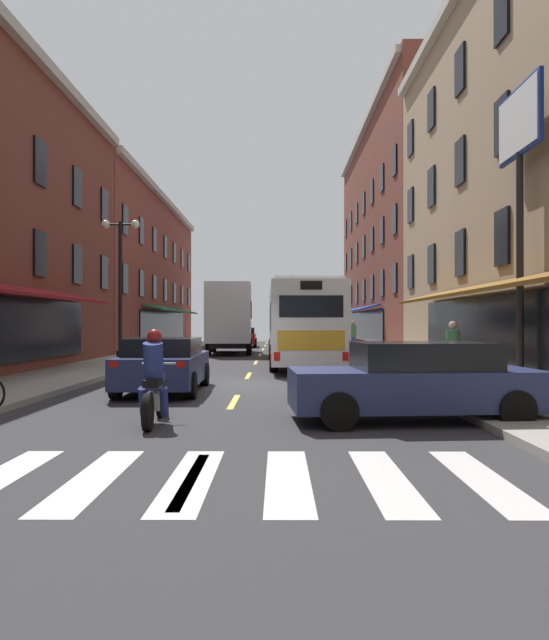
{
  "coord_description": "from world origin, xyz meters",
  "views": [
    {
      "loc": [
        0.98,
        -16.64,
        1.77
      ],
      "look_at": [
        0.87,
        4.51,
        1.88
      ],
      "focal_mm": 32.91,
      "sensor_mm": 36.0,
      "label": 1
    }
  ],
  "objects_px": {
    "box_truck": "(230,319)",
    "motorcycle_rider": "(154,384)",
    "transit_bus": "(300,323)",
    "street_lamp_twin": "(120,286)",
    "sedan_mid": "(164,364)",
    "billboard_sign": "(520,162)",
    "sedan_near": "(416,381)",
    "pedestrian_mid": "(453,351)",
    "sedan_far": "(243,337)",
    "pedestrian_near": "(353,335)"
  },
  "relations": [
    {
      "from": "box_truck",
      "to": "street_lamp_twin",
      "type": "relative_size",
      "value": 1.31
    },
    {
      "from": "transit_bus",
      "to": "motorcycle_rider",
      "type": "distance_m",
      "value": 14.97
    },
    {
      "from": "motorcycle_rider",
      "to": "pedestrian_mid",
      "type": "relative_size",
      "value": 1.24
    },
    {
      "from": "sedan_near",
      "to": "sedan_mid",
      "type": "distance_m",
      "value": 6.99
    },
    {
      "from": "billboard_sign",
      "to": "sedan_far",
      "type": "distance_m",
      "value": 30.18
    },
    {
      "from": "billboard_sign",
      "to": "transit_bus",
      "type": "relative_size",
      "value": 0.61
    },
    {
      "from": "box_truck",
      "to": "motorcycle_rider",
      "type": "xyz_separation_m",
      "value": [
        0.57,
        -23.28,
        -1.3
      ]
    },
    {
      "from": "sedan_near",
      "to": "pedestrian_mid",
      "type": "distance_m",
      "value": 5.88
    },
    {
      "from": "transit_bus",
      "to": "pedestrian_mid",
      "type": "relative_size",
      "value": 7.33
    },
    {
      "from": "box_truck",
      "to": "pedestrian_near",
      "type": "xyz_separation_m",
      "value": [
        6.92,
        -0.93,
        -0.94
      ]
    },
    {
      "from": "pedestrian_near",
      "to": "sedan_mid",
      "type": "bearing_deg",
      "value": -9.58
    },
    {
      "from": "sedan_near",
      "to": "motorcycle_rider",
      "type": "distance_m",
      "value": 4.65
    },
    {
      "from": "box_truck",
      "to": "sedan_far",
      "type": "height_order",
      "value": "box_truck"
    },
    {
      "from": "sedan_far",
      "to": "pedestrian_near",
      "type": "bearing_deg",
      "value": -57.64
    },
    {
      "from": "box_truck",
      "to": "street_lamp_twin",
      "type": "height_order",
      "value": "street_lamp_twin"
    },
    {
      "from": "pedestrian_near",
      "to": "motorcycle_rider",
      "type": "bearing_deg",
      "value": -3.47
    },
    {
      "from": "transit_bus",
      "to": "pedestrian_mid",
      "type": "distance_m",
      "value": 9.69
    },
    {
      "from": "pedestrian_near",
      "to": "sedan_far",
      "type": "bearing_deg",
      "value": -135.27
    },
    {
      "from": "sedan_near",
      "to": "motorcycle_rider",
      "type": "xyz_separation_m",
      "value": [
        -4.64,
        -0.31,
        -0.01
      ]
    },
    {
      "from": "sedan_near",
      "to": "street_lamp_twin",
      "type": "distance_m",
      "value": 14.07
    },
    {
      "from": "sedan_near",
      "to": "pedestrian_mid",
      "type": "height_order",
      "value": "pedestrian_mid"
    },
    {
      "from": "sedan_far",
      "to": "pedestrian_mid",
      "type": "xyz_separation_m",
      "value": [
        7.3,
        -27.21,
        0.27
      ]
    },
    {
      "from": "sedan_mid",
      "to": "billboard_sign",
      "type": "bearing_deg",
      "value": -1.92
    },
    {
      "from": "box_truck",
      "to": "sedan_near",
      "type": "height_order",
      "value": "box_truck"
    },
    {
      "from": "transit_bus",
      "to": "street_lamp_twin",
      "type": "xyz_separation_m",
      "value": [
        -6.79,
        -3.21,
        1.4
      ]
    },
    {
      "from": "billboard_sign",
      "to": "motorcycle_rider",
      "type": "distance_m",
      "value": 10.65
    },
    {
      "from": "transit_bus",
      "to": "pedestrian_mid",
      "type": "xyz_separation_m",
      "value": [
        3.81,
        -8.88,
        -0.75
      ]
    },
    {
      "from": "sedan_near",
      "to": "box_truck",
      "type": "bearing_deg",
      "value": 102.8
    },
    {
      "from": "box_truck",
      "to": "street_lamp_twin",
      "type": "xyz_separation_m",
      "value": [
        -3.1,
        -11.88,
        1.14
      ]
    },
    {
      "from": "transit_bus",
      "to": "pedestrian_mid",
      "type": "bearing_deg",
      "value": -66.77
    },
    {
      "from": "billboard_sign",
      "to": "street_lamp_twin",
      "type": "height_order",
      "value": "billboard_sign"
    },
    {
      "from": "sedan_far",
      "to": "street_lamp_twin",
      "type": "xyz_separation_m",
      "value": [
        -3.3,
        -21.54,
        2.42
      ]
    },
    {
      "from": "pedestrian_near",
      "to": "transit_bus",
      "type": "bearing_deg",
      "value": -10.25
    },
    {
      "from": "street_lamp_twin",
      "to": "sedan_mid",
      "type": "bearing_deg",
      "value": -66.26
    },
    {
      "from": "sedan_mid",
      "to": "sedan_far",
      "type": "height_order",
      "value": "sedan_far"
    },
    {
      "from": "motorcycle_rider",
      "to": "pedestrian_mid",
      "type": "distance_m",
      "value": 8.99
    },
    {
      "from": "transit_bus",
      "to": "sedan_far",
      "type": "height_order",
      "value": "transit_bus"
    },
    {
      "from": "billboard_sign",
      "to": "motorcycle_rider",
      "type": "relative_size",
      "value": 3.64
    },
    {
      "from": "sedan_near",
      "to": "pedestrian_mid",
      "type": "relative_size",
      "value": 2.69
    },
    {
      "from": "transit_bus",
      "to": "sedan_near",
      "type": "distance_m",
      "value": 14.41
    },
    {
      "from": "billboard_sign",
      "to": "motorcycle_rider",
      "type": "height_order",
      "value": "billboard_sign"
    },
    {
      "from": "sedan_mid",
      "to": "motorcycle_rider",
      "type": "xyz_separation_m",
      "value": [
        0.75,
        -4.75,
        -0.01
      ]
    },
    {
      "from": "sedan_far",
      "to": "transit_bus",
      "type": "bearing_deg",
      "value": -79.23
    },
    {
      "from": "sedan_far",
      "to": "billboard_sign",
      "type": "bearing_deg",
      "value": -73.21
    },
    {
      "from": "box_truck",
      "to": "sedan_near",
      "type": "bearing_deg",
      "value": -77.2
    },
    {
      "from": "transit_bus",
      "to": "sedan_mid",
      "type": "bearing_deg",
      "value": -111.42
    },
    {
      "from": "sedan_mid",
      "to": "box_truck",
      "type": "bearing_deg",
      "value": 89.46
    },
    {
      "from": "motorcycle_rider",
      "to": "pedestrian_near",
      "type": "xyz_separation_m",
      "value": [
        6.34,
        22.35,
        0.36
      ]
    },
    {
      "from": "billboard_sign",
      "to": "pedestrian_near",
      "type": "height_order",
      "value": "billboard_sign"
    },
    {
      "from": "billboard_sign",
      "to": "street_lamp_twin",
      "type": "xyz_separation_m",
      "value": [
        -11.9,
        6.94,
        -2.65
      ]
    }
  ]
}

